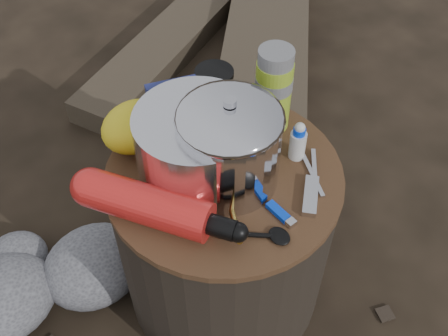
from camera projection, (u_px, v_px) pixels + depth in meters
ground at (224, 284)px, 1.50m from camera, size 60.00×60.00×0.00m
stump at (224, 236)px, 1.32m from camera, size 0.50×0.50×0.46m
log_main at (265, 55)px, 2.06m from camera, size 1.51×1.51×0.15m
log_small at (174, 38)px, 2.18m from camera, size 1.09×0.63×0.09m
foil_windscreen at (197, 145)px, 1.10m from camera, size 0.25×0.25×0.15m
camping_pot at (229, 143)px, 1.07m from camera, size 0.20×0.20×0.20m
fuel_bottle at (148, 205)px, 1.04m from camera, size 0.24×0.33×0.08m
thermos at (273, 90)px, 1.18m from camera, size 0.08×0.08×0.20m
travel_mug at (214, 94)px, 1.23m from camera, size 0.08×0.08×0.12m
stuff_sack at (136, 127)px, 1.17m from camera, size 0.15×0.13×0.10m
food_pouch at (175, 110)px, 1.18m from camera, size 0.11×0.06×0.14m
lighter at (278, 212)px, 1.07m from camera, size 0.02×0.07×0.01m
multitool at (311, 196)px, 1.10m from camera, size 0.09×0.09×0.01m
pot_grabber at (313, 174)px, 1.14m from camera, size 0.09×0.12×0.01m
spork at (244, 234)px, 1.04m from camera, size 0.13×0.12×0.01m
squeeze_bottle at (298, 142)px, 1.15m from camera, size 0.04×0.04×0.08m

